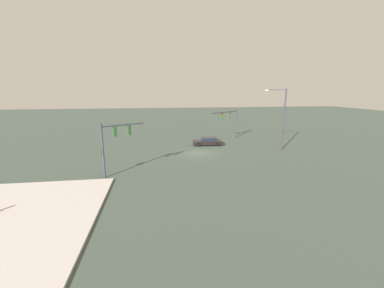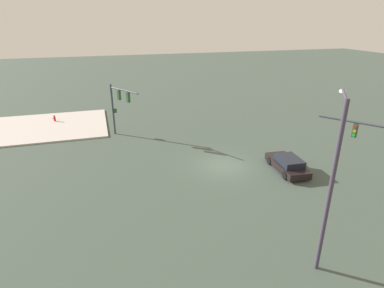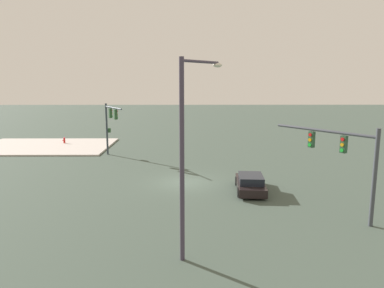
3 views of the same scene
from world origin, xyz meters
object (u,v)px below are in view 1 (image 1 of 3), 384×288
Objects in this scene: traffic_signal_opposite_side at (113,139)px; streetlamp_curved_arm at (282,115)px; traffic_signal_near_corner at (230,118)px; sedan_car_approaching at (208,141)px.

streetlamp_curved_arm is at bearing -10.98° from traffic_signal_opposite_side.
traffic_signal_opposite_side reaches higher than traffic_signal_near_corner.
streetlamp_curved_arm is (-7.76, 21.42, 1.30)m from traffic_signal_opposite_side.
traffic_signal_near_corner is 1.03× the size of traffic_signal_opposite_side.
traffic_signal_near_corner is 0.64× the size of streetlamp_curved_arm.
traffic_signal_opposite_side is at bearing 8.77° from traffic_signal_near_corner.
streetlamp_curved_arm reaches higher than traffic_signal_near_corner.
traffic_signal_opposite_side is 1.17× the size of sedan_car_approaching.
traffic_signal_near_corner is at bearing -133.42° from sedan_car_approaching.
traffic_signal_opposite_side reaches higher than sedan_car_approaching.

